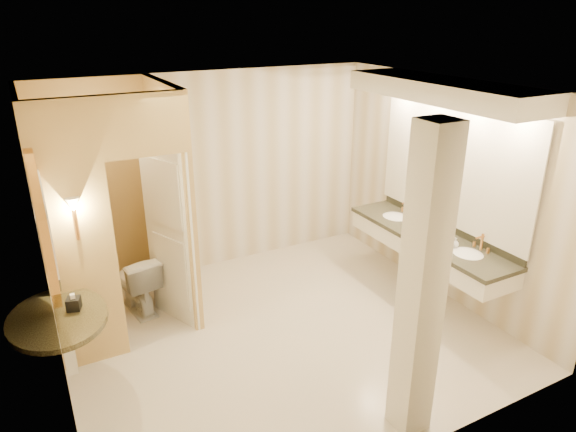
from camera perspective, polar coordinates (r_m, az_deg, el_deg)
name	(u,v)px	position (r m, az deg, el deg)	size (l,w,h in m)	color
floor	(283,333)	(5.96, -0.61, -12.86)	(4.50, 4.50, 0.00)	beige
ceiling	(281,90)	(4.95, -0.74, 13.79)	(4.50, 4.50, 0.00)	white
wall_back	(214,173)	(7.04, -8.20, 4.75)	(4.50, 0.02, 2.70)	beige
wall_front	(410,318)	(3.84, 13.44, -10.94)	(4.50, 0.02, 2.70)	beige
wall_left	(46,271)	(4.81, -25.33, -5.56)	(0.02, 4.00, 2.70)	beige
wall_right	(445,190)	(6.59, 17.01, 2.78)	(0.02, 4.00, 2.70)	beige
toilet_closet	(150,209)	(5.80, -15.07, 0.81)	(1.50, 1.55, 2.70)	#DBC272
wall_sconce	(73,207)	(5.08, -22.76, 0.98)	(0.14, 0.14, 0.42)	#C2813E
vanity	(437,174)	(6.24, 16.24, 4.53)	(0.75, 2.53, 2.09)	white
console_shelf	(50,268)	(4.85, -24.93, -5.28)	(1.06, 1.06, 1.98)	black
pillar	(422,289)	(4.22, 14.63, -7.86)	(0.28, 0.28, 2.70)	white
tissue_box	(74,304)	(5.08, -22.70, -8.98)	(0.12, 0.12, 0.12)	black
toilet	(137,283)	(6.44, -16.46, -7.13)	(0.42, 0.73, 0.74)	white
soap_bottle_a	(438,237)	(6.23, 16.35, -2.27)	(0.06, 0.06, 0.13)	beige
soap_bottle_b	(455,243)	(6.15, 18.02, -2.84)	(0.10, 0.10, 0.12)	silver
soap_bottle_c	(441,234)	(6.24, 16.59, -1.95)	(0.07, 0.08, 0.19)	#C6B28C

